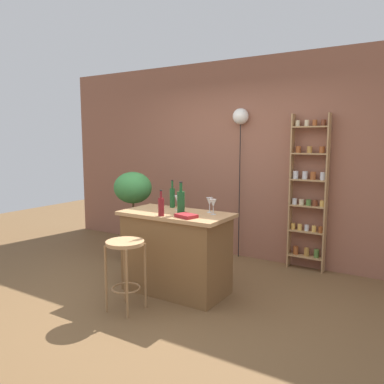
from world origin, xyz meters
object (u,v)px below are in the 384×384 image
Objects in this scene: cookbook at (186,216)px; pendant_globe_light at (241,118)px; bottle_sauce_amber at (161,206)px; bar_stool at (125,258)px; potted_plant at (133,193)px; wine_glass_right at (213,204)px; spice_shelf at (308,193)px; wine_glass_left at (178,200)px; bottle_vinegar at (172,197)px; bottle_soda_blue at (181,202)px; wine_glass_center at (210,202)px; plant_stool at (134,244)px.

pendant_globe_light reaches higher than cookbook.
bar_stool is at bearing -107.08° from bottle_sauce_amber.
potted_plant is 0.37× the size of pendant_globe_light.
bar_stool is at bearing -125.14° from wine_glass_right.
spice_shelf is 1.75m from wine_glass_left.
wine_glass_left is at bearing -35.49° from bottle_vinegar.
pendant_globe_light is (1.17, 0.93, 1.03)m from potted_plant.
bottle_soda_blue is at bearing -48.04° from wine_glass_left.
bottle_sauce_amber is 0.55m from wine_glass_center.
cookbook reaches higher than bar_stool.
bottle_vinegar reaches higher than wine_glass_right.
bar_stool is 2.58× the size of bottle_sauce_amber.
cookbook is (0.40, 0.49, 0.38)m from bar_stool.
bottle_vinegar is 1.97× the size of wine_glass_left.
cookbook is (0.32, -0.31, -0.10)m from wine_glass_left.
spice_shelf is at bearing 60.02° from bottle_soda_blue.
cookbook is at bearing -29.48° from plant_stool.
bar_stool is 2.51m from spice_shelf.
wine_glass_left is 1.00× the size of wine_glass_right.
plant_stool is (-0.99, 1.27, -0.30)m from bar_stool.
potted_plant is 3.70× the size of cookbook.
spice_shelf reaches higher than wine_glass_right.
cookbook is at bearing -38.97° from bottle_soda_blue.
spice_shelf is at bearing 81.26° from cookbook.
pendant_globe_light reaches higher than bar_stool.
potted_plant is at bearing 142.68° from bottle_sauce_amber.
bottle_soda_blue is at bearing -119.98° from spice_shelf.
bar_stool is at bearing -94.75° from pendant_globe_light.
wine_glass_right reaches higher than bar_stool.
wine_glass_left is at bearing -128.14° from spice_shelf.
bottle_sauce_amber is 0.55m from wine_glass_right.
bottle_soda_blue is 0.16× the size of pendant_globe_light.
bottle_soda_blue reaches higher than bar_stool.
pendant_globe_light reaches higher than wine_glass_left.
potted_plant is 4.74× the size of wine_glass_right.
cookbook is at bearing -44.29° from wine_glass_left.
bottle_sauce_amber is 0.52m from bottle_vinegar.
bottle_vinegar is at bearing -100.89° from pendant_globe_light.
bottle_vinegar is (0.92, -0.37, 0.07)m from potted_plant.
wine_glass_left is 0.39m from wine_glass_center.
bottle_vinegar is at bearing -21.84° from plant_stool.
spice_shelf is 2.46m from plant_stool.
bar_stool is 0.35× the size of spice_shelf.
pendant_globe_light is at bearing 88.27° from bottle_sauce_amber.
wine_glass_left is at bearing 151.32° from cookbook.
wine_glass_left is (1.07, -0.47, 0.06)m from potted_plant.
wine_glass_right is (-0.61, -1.40, 0.01)m from spice_shelf.
bar_stool is 1.64m from plant_stool.
bar_stool is at bearing -118.05° from spice_shelf.
bottle_soda_blue is 2.13× the size of wine_glass_left.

